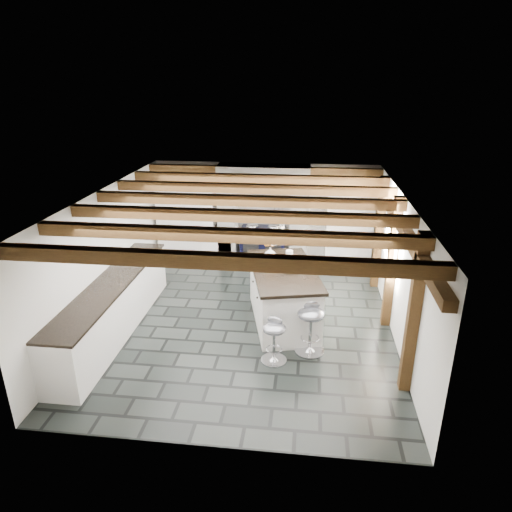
# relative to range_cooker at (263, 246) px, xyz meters

# --- Properties ---
(ground) EXTENTS (6.00, 6.00, 0.00)m
(ground) POSITION_rel_range_cooker_xyz_m (0.00, -2.68, -0.47)
(ground) COLOR black
(ground) RESTS_ON ground
(room_shell) EXTENTS (6.00, 6.03, 6.00)m
(room_shell) POSITION_rel_range_cooker_xyz_m (-0.61, -1.26, 0.60)
(room_shell) COLOR silver
(room_shell) RESTS_ON ground
(range_cooker) EXTENTS (1.00, 0.63, 0.99)m
(range_cooker) POSITION_rel_range_cooker_xyz_m (0.00, 0.00, 0.00)
(range_cooker) COLOR black
(range_cooker) RESTS_ON ground
(kitchen_island) EXTENTS (1.48, 2.20, 1.33)m
(kitchen_island) POSITION_rel_range_cooker_xyz_m (0.61, -2.57, 0.05)
(kitchen_island) COLOR white
(kitchen_island) RESTS_ON ground
(bar_stool_near) EXTENTS (0.51, 0.51, 0.87)m
(bar_stool_near) POSITION_rel_range_cooker_xyz_m (1.10, -3.52, 0.07)
(bar_stool_near) COLOR silver
(bar_stool_near) RESTS_ON ground
(bar_stool_far) EXTENTS (0.46, 0.46, 0.73)m
(bar_stool_far) POSITION_rel_range_cooker_xyz_m (0.56, -3.84, -0.01)
(bar_stool_far) COLOR silver
(bar_stool_far) RESTS_ON ground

